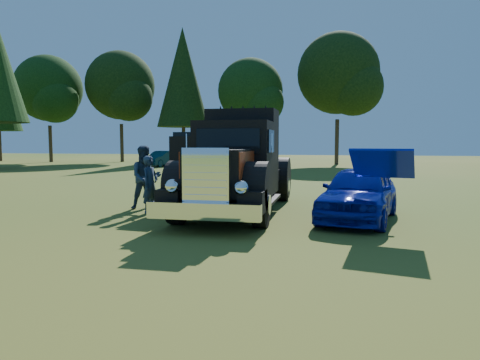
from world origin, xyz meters
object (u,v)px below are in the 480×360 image
diamond_t_truck (237,168)px  spectator_far (146,177)px  spectator_near (150,185)px  hotrod_coupe (359,193)px  distant_teal_car (162,159)px

diamond_t_truck → spectator_far: diamond_t_truck is taller
spectator_near → diamond_t_truck: bearing=-62.8°
spectator_far → diamond_t_truck: bearing=-34.2°
diamond_t_truck → spectator_far: (-2.82, 0.02, -0.32)m
hotrod_coupe → distant_teal_car: hotrod_coupe is taller
hotrod_coupe → spectator_near: bearing=-179.2°
spectator_near → spectator_far: bearing=45.4°
spectator_near → distant_teal_car: (-9.03, 22.84, -0.16)m
hotrod_coupe → distant_teal_car: bearing=123.0°
hotrod_coupe → spectator_far: spectator_far is taller
spectator_near → distant_teal_car: 24.56m
hotrod_coupe → spectator_near: 5.76m
diamond_t_truck → spectator_near: 2.51m
spectator_near → distant_teal_car: size_ratio=0.41×
spectator_far → hotrod_coupe: bearing=-39.2°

